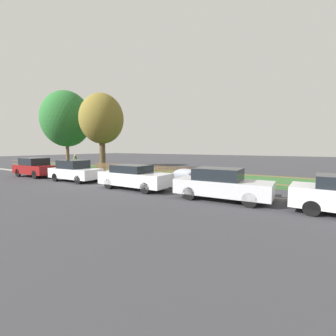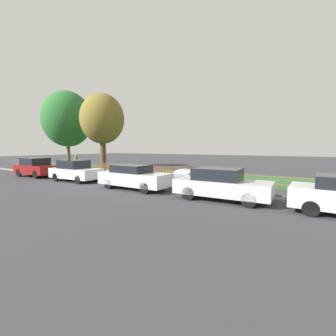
# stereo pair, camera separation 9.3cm
# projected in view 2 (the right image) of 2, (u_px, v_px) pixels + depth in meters

# --- Properties ---
(ground_plane) EXTENTS (120.00, 120.00, 0.00)m
(ground_plane) POSITION_uv_depth(u_px,v_px,m) (112.00, 182.00, 15.67)
(ground_plane) COLOR #38383D
(kerb_stone) EXTENTS (43.47, 0.20, 0.12)m
(kerb_stone) POSITION_uv_depth(u_px,v_px,m) (113.00, 181.00, 15.75)
(kerb_stone) COLOR gray
(kerb_stone) RESTS_ON ground
(grass_strip) EXTENTS (43.47, 6.68, 0.01)m
(grass_strip) POSITION_uv_depth(u_px,v_px,m) (163.00, 173.00, 21.16)
(grass_strip) COLOR #33602D
(grass_strip) RESTS_ON ground
(park_fence) EXTENTS (43.47, 0.05, 1.02)m
(park_fence) POSITION_uv_depth(u_px,v_px,m) (141.00, 171.00, 18.31)
(park_fence) COLOR brown
(park_fence) RESTS_ON ground
(parked_car_silver_hatchback) EXTENTS (4.04, 1.85, 1.55)m
(parked_car_silver_hatchback) POSITION_uv_depth(u_px,v_px,m) (36.00, 167.00, 18.65)
(parked_car_silver_hatchback) COLOR maroon
(parked_car_silver_hatchback) RESTS_ON ground
(parked_car_black_saloon) EXTENTS (3.97, 1.78, 1.51)m
(parked_car_black_saloon) POSITION_uv_depth(u_px,v_px,m) (75.00, 171.00, 16.08)
(parked_car_black_saloon) COLOR silver
(parked_car_black_saloon) RESTS_ON ground
(parked_car_navy_estate) EXTENTS (4.37, 1.67, 1.40)m
(parked_car_navy_estate) POSITION_uv_depth(u_px,v_px,m) (134.00, 177.00, 13.00)
(parked_car_navy_estate) COLOR silver
(parked_car_navy_estate) RESTS_ON ground
(parked_car_red_compact) EXTENTS (4.34, 1.82, 1.47)m
(parked_car_red_compact) POSITION_uv_depth(u_px,v_px,m) (221.00, 184.00, 10.27)
(parked_car_red_compact) COLOR #BCBCC1
(parked_car_red_compact) RESTS_ON ground
(covered_motorcycle) EXTENTS (2.01, 0.72, 1.11)m
(covered_motorcycle) POSITION_uv_depth(u_px,v_px,m) (186.00, 176.00, 13.85)
(covered_motorcycle) COLOR black
(covered_motorcycle) RESTS_ON ground
(tree_nearest_kerb) EXTENTS (5.51, 5.51, 8.86)m
(tree_nearest_kerb) POSITION_uv_depth(u_px,v_px,m) (67.00, 119.00, 25.81)
(tree_nearest_kerb) COLOR brown
(tree_nearest_kerb) RESTS_ON ground
(tree_behind_motorcycle) EXTENTS (4.24, 4.24, 7.66)m
(tree_behind_motorcycle) POSITION_uv_depth(u_px,v_px,m) (102.00, 119.00, 21.94)
(tree_behind_motorcycle) COLOR brown
(tree_behind_motorcycle) RESTS_ON ground
(pedestrian_near_fence) EXTENTS (0.45, 0.45, 1.73)m
(pedestrian_near_fence) POSITION_uv_depth(u_px,v_px,m) (76.00, 162.00, 22.12)
(pedestrian_near_fence) COLOR black
(pedestrian_near_fence) RESTS_ON ground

